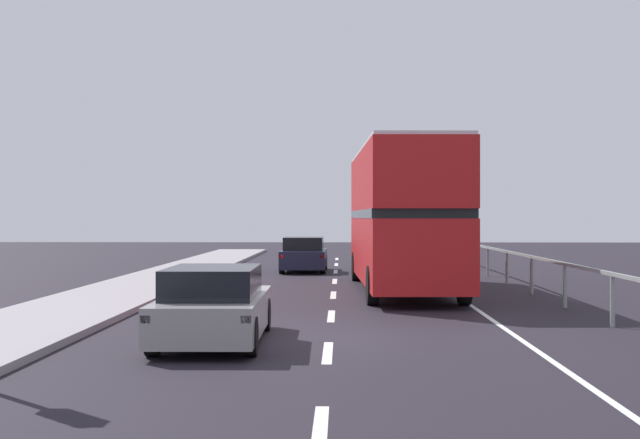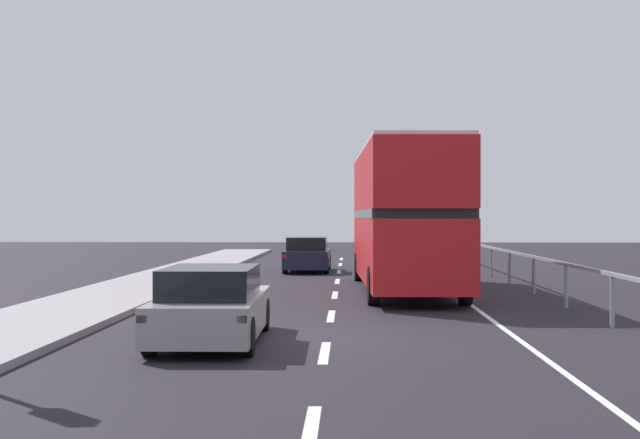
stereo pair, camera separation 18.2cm
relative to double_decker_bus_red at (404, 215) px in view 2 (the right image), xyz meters
The scene contains 7 objects.
ground_plane 10.41m from the double_decker_bus_red, 101.64° to the right, with size 75.42×120.00×0.10m, color black.
near_sidewalk_kerb 13.01m from the double_decker_bus_red, 129.21° to the right, with size 2.99×80.00×0.14m, color gray.
lane_paint_markings 2.54m from the double_decker_bus_red, 83.97° to the right, with size 3.64×46.00×0.01m.
bridge_side_railing 4.04m from the double_decker_bus_red, 14.28° to the right, with size 0.10×42.00×1.12m.
double_decker_bus_red is the anchor object (origin of this frame).
hatchback_car_near 11.81m from the double_decker_bus_red, 110.45° to the right, with size 1.84×4.61×1.36m.
sedan_car_ahead 10.05m from the double_decker_bus_red, 109.60° to the left, with size 1.83×4.20×1.41m.
Camera 2 is at (0.40, -16.77, 2.25)m, focal length 49.95 mm.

